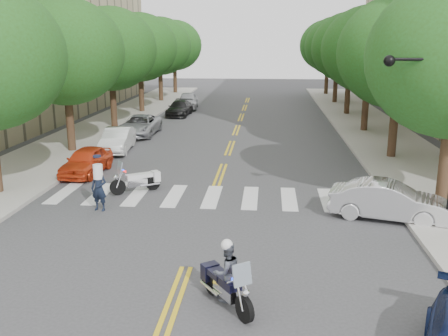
# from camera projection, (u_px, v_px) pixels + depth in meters

# --- Properties ---
(ground) EXTENTS (140.00, 140.00, 0.00)m
(ground) POSITION_uv_depth(u_px,v_px,m) (186.00, 267.00, 13.96)
(ground) COLOR #38383A
(ground) RESTS_ON ground
(sidewalk_left) EXTENTS (5.00, 60.00, 0.15)m
(sidewalk_left) POSITION_uv_depth(u_px,v_px,m) (105.00, 127.00, 35.97)
(sidewalk_left) COLOR #9E9991
(sidewalk_left) RESTS_ON ground
(sidewalk_right) EXTENTS (5.00, 60.00, 0.15)m
(sidewalk_right) POSITION_uv_depth(u_px,v_px,m) (374.00, 131.00, 34.35)
(sidewalk_right) COLOR #9E9991
(sidewalk_right) RESTS_ON ground
(tree_l_1) EXTENTS (6.40, 6.40, 8.45)m
(tree_l_1) POSITION_uv_depth(u_px,v_px,m) (65.00, 52.00, 26.83)
(tree_l_1) COLOR #382316
(tree_l_1) RESTS_ON ground
(tree_l_2) EXTENTS (6.40, 6.40, 8.45)m
(tree_l_2) POSITION_uv_depth(u_px,v_px,m) (110.00, 49.00, 34.55)
(tree_l_2) COLOR #382316
(tree_l_2) RESTS_ON ground
(tree_l_3) EXTENTS (6.40, 6.40, 8.45)m
(tree_l_3) POSITION_uv_depth(u_px,v_px,m) (139.00, 47.00, 42.26)
(tree_l_3) COLOR #382316
(tree_l_3) RESTS_ON ground
(tree_l_4) EXTENTS (6.40, 6.40, 8.45)m
(tree_l_4) POSITION_uv_depth(u_px,v_px,m) (160.00, 46.00, 49.98)
(tree_l_4) COLOR #382316
(tree_l_4) RESTS_ON ground
(tree_l_5) EXTENTS (6.40, 6.40, 8.45)m
(tree_l_5) POSITION_uv_depth(u_px,v_px,m) (174.00, 45.00, 57.70)
(tree_l_5) COLOR #382316
(tree_l_5) RESTS_ON ground
(tree_r_1) EXTENTS (6.40, 6.40, 8.45)m
(tree_r_1) POSITION_uv_depth(u_px,v_px,m) (400.00, 53.00, 25.33)
(tree_r_1) COLOR #382316
(tree_r_1) RESTS_ON ground
(tree_r_2) EXTENTS (6.40, 6.40, 8.45)m
(tree_r_2) POSITION_uv_depth(u_px,v_px,m) (369.00, 50.00, 33.04)
(tree_r_2) COLOR #382316
(tree_r_2) RESTS_ON ground
(tree_r_3) EXTENTS (6.40, 6.40, 8.45)m
(tree_r_3) POSITION_uv_depth(u_px,v_px,m) (350.00, 48.00, 40.76)
(tree_r_3) COLOR #382316
(tree_r_3) RESTS_ON ground
(tree_r_4) EXTENTS (6.40, 6.40, 8.45)m
(tree_r_4) POSITION_uv_depth(u_px,v_px,m) (338.00, 46.00, 48.48)
(tree_r_4) COLOR #382316
(tree_r_4) RESTS_ON ground
(tree_r_5) EXTENTS (6.40, 6.40, 8.45)m
(tree_r_5) POSITION_uv_depth(u_px,v_px,m) (328.00, 45.00, 56.20)
(tree_r_5) COLOR #382316
(tree_r_5) RESTS_ON ground
(traffic_signal_pole) EXTENTS (2.82, 0.42, 6.00)m
(traffic_signal_pole) POSITION_uv_depth(u_px,v_px,m) (443.00, 120.00, 15.75)
(traffic_signal_pole) COLOR black
(traffic_signal_pole) RESTS_ON ground
(motorcycle_police) EXTENTS (1.42, 1.85, 1.72)m
(motorcycle_police) POSITION_uv_depth(u_px,v_px,m) (226.00, 276.00, 11.79)
(motorcycle_police) COLOR black
(motorcycle_police) RESTS_ON ground
(motorcycle_parked) EXTENTS (1.92, 1.45, 1.41)m
(motorcycle_parked) POSITION_uv_depth(u_px,v_px,m) (140.00, 180.00, 20.83)
(motorcycle_parked) COLOR black
(motorcycle_parked) RESTS_ON ground
(officer_standing) EXTENTS (0.69, 0.53, 1.70)m
(officer_standing) POSITION_uv_depth(u_px,v_px,m) (99.00, 188.00, 18.44)
(officer_standing) COLOR black
(officer_standing) RESTS_ON ground
(convertible) EXTENTS (4.33, 2.47, 1.35)m
(convertible) POSITION_uv_depth(u_px,v_px,m) (389.00, 201.00, 17.58)
(convertible) COLOR silver
(convertible) RESTS_ON ground
(parked_car_a) EXTENTS (1.73, 3.85, 1.29)m
(parked_car_a) POSITION_uv_depth(u_px,v_px,m) (86.00, 161.00, 23.50)
(parked_car_a) COLOR red
(parked_car_a) RESTS_ON ground
(parked_car_b) EXTENTS (1.78, 4.16, 1.33)m
(parked_car_b) POSITION_uv_depth(u_px,v_px,m) (118.00, 140.00, 28.32)
(parked_car_b) COLOR white
(parked_car_b) RESTS_ON ground
(parked_car_c) EXTENTS (2.20, 4.76, 1.32)m
(parked_car_c) POSITION_uv_depth(u_px,v_px,m) (140.00, 125.00, 33.14)
(parked_car_c) COLOR #94969B
(parked_car_c) RESTS_ON ground
(parked_car_d) EXTENTS (1.87, 4.31, 1.24)m
(parked_car_d) POSITION_uv_depth(u_px,v_px,m) (180.00, 108.00, 41.74)
(parked_car_d) COLOR black
(parked_car_d) RESTS_ON ground
(parked_car_e) EXTENTS (2.19, 4.56, 1.50)m
(parked_car_e) POSITION_uv_depth(u_px,v_px,m) (188.00, 100.00, 45.96)
(parked_car_e) COLOR #9FA0A4
(parked_car_e) RESTS_ON ground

